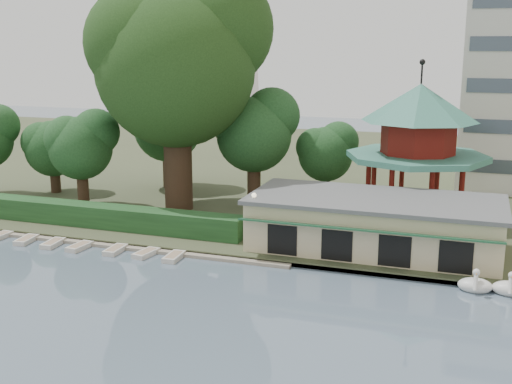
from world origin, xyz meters
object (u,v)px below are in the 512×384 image
at_px(pavilion, 418,138).
at_px(big_tree, 178,55).
at_px(dock, 86,241).
at_px(boathouse, 375,223).

xyz_separation_m(pavilion, big_tree, (-20.81, -3.77, 6.97)).
bearing_deg(pavilion, dock, -148.34).
relative_size(dock, pavilion, 2.52).
xyz_separation_m(boathouse, big_tree, (-18.81, 6.26, 12.09)).
relative_size(dock, boathouse, 1.83).
distance_m(dock, pavilion, 29.14).
relative_size(boathouse, pavilion, 1.38).
bearing_deg(pavilion, big_tree, -169.73).
height_order(dock, pavilion, pavilion).
distance_m(pavilion, big_tree, 22.26).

